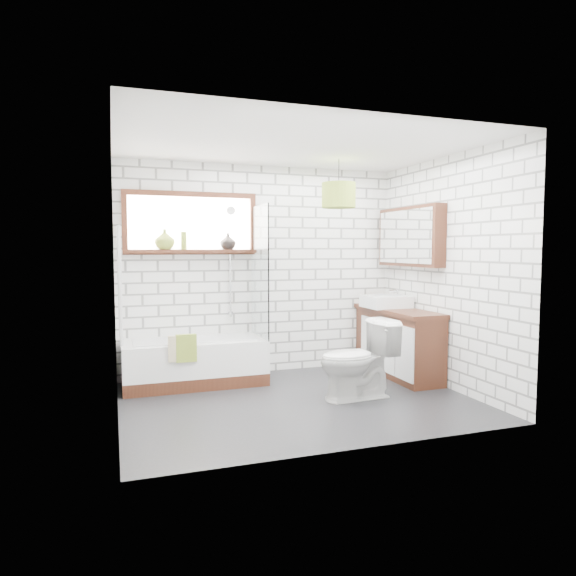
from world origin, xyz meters
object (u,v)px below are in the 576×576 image
object	(u,v)px
vanity	(398,342)
pendant	(339,195)
bathtub	(195,362)
basin	(386,301)
toilet	(357,360)

from	to	relation	value
vanity	pendant	world-z (taller)	pendant
bathtub	basin	bearing A→B (deg)	-4.52
basin	toilet	world-z (taller)	basin
vanity	basin	world-z (taller)	basin
vanity	pendant	xyz separation A→B (m)	(-0.80, -0.03, 1.70)
toilet	pendant	distance (m)	1.84
pendant	basin	bearing A→B (deg)	15.91
bathtub	vanity	world-z (taller)	vanity
basin	pendant	world-z (taller)	pendant
vanity	basin	bearing A→B (deg)	108.16
basin	pendant	size ratio (longest dim) A/B	1.34
basin	toilet	bearing A→B (deg)	-132.91
basin	pendant	distance (m)	1.45
toilet	basin	bearing A→B (deg)	133.66
bathtub	basin	distance (m)	2.38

